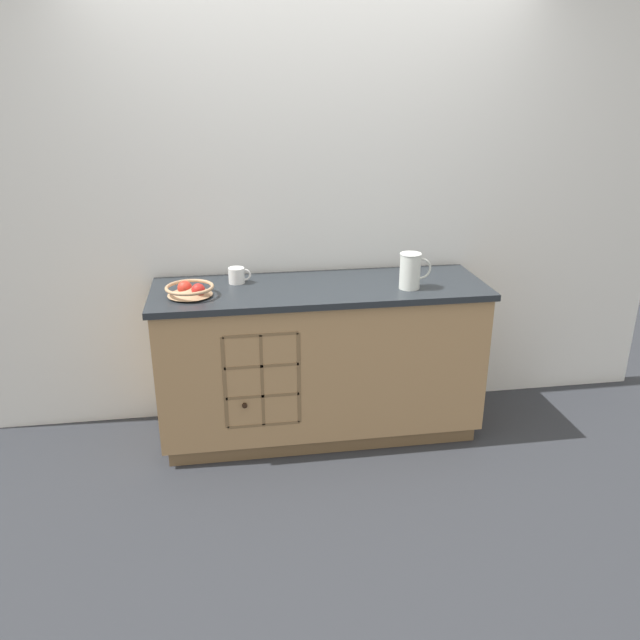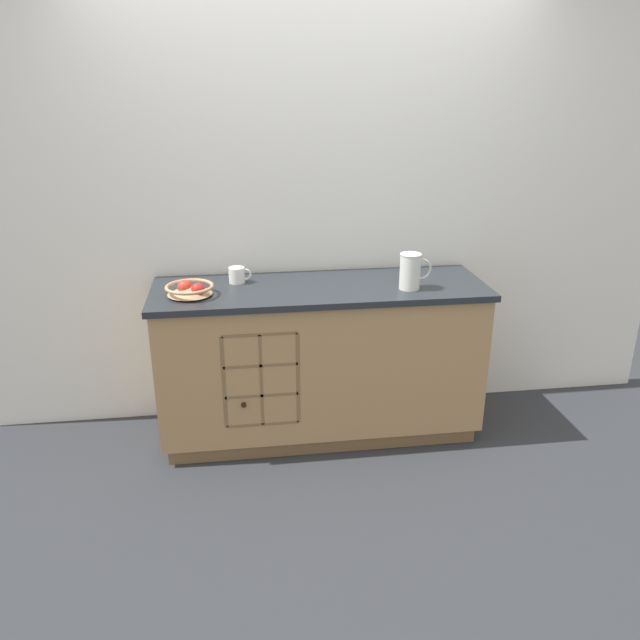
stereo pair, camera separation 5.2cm
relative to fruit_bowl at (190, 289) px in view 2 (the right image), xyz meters
The scene contains 6 objects.
ground_plane 1.18m from the fruit_bowl, ahead, with size 14.00×14.00×0.00m, color #2D3035.
back_wall 0.88m from the fruit_bowl, 31.21° to the left, with size 4.40×0.06×2.55m, color white.
kitchen_island 0.85m from the fruit_bowl, ahead, with size 1.83×0.60×0.91m.
fruit_bowl is the anchor object (origin of this frame).
white_pitcher 1.17m from the fruit_bowl, ahead, with size 0.18×0.12×0.20m.
ceramic_mug 0.32m from the fruit_bowl, 38.24° to the left, with size 0.13×0.09×0.09m.
Camera 2 is at (-0.45, -3.22, 1.95)m, focal length 35.00 mm.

